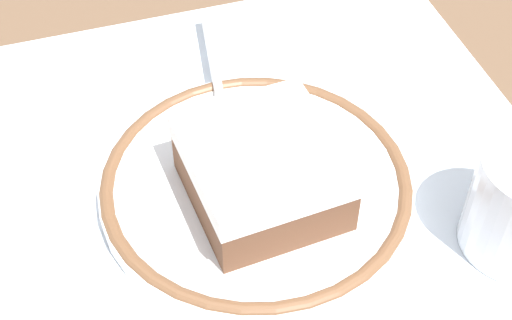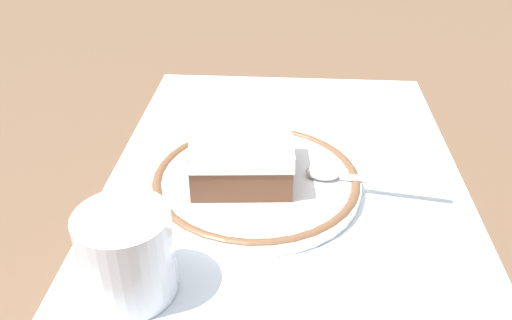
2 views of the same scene
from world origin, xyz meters
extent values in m
plane|color=brown|center=(0.00, 0.00, 0.00)|extent=(2.40, 2.40, 0.00)
cube|color=silver|center=(0.00, 0.00, 0.00)|extent=(0.49, 0.37, 0.00)
cylinder|color=white|center=(-0.04, 0.03, 0.01)|extent=(0.21, 0.21, 0.01)
torus|color=brown|center=(-0.04, 0.03, 0.01)|extent=(0.21, 0.21, 0.01)
cube|color=brown|center=(-0.03, 0.04, 0.03)|extent=(0.10, 0.10, 0.03)
cube|color=white|center=(-0.03, 0.04, 0.05)|extent=(0.10, 0.10, 0.02)
ellipsoid|color=silver|center=(-0.03, -0.04, 0.02)|extent=(0.03, 0.04, 0.01)
cylinder|color=silver|center=(-0.04, -0.10, 0.02)|extent=(0.02, 0.10, 0.01)
cube|color=white|center=(0.04, -0.11, 0.00)|extent=(0.12, 0.11, 0.00)
camera|label=1|loc=(0.07, 0.35, 0.40)|focal=54.30mm
camera|label=2|loc=(-0.47, 0.00, 0.31)|focal=36.92mm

